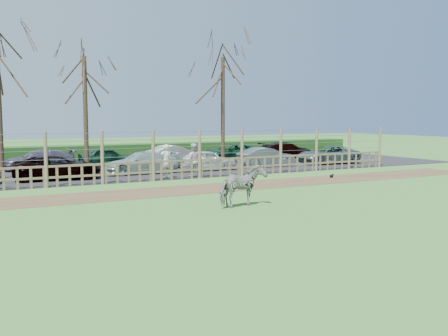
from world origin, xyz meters
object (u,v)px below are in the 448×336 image
car_5 (266,157)px  car_6 (328,155)px  visitor_b (193,160)px  car_3 (141,163)px  car_10 (107,157)px  zebra (242,186)px  car_12 (231,153)px  tree_mid (85,86)px  visitor_a (166,161)px  car_11 (174,154)px  car_9 (39,159)px  tree_right (223,85)px  car_13 (286,150)px  crow (332,176)px  car_2 (58,167)px  car_4 (206,160)px

car_5 → car_6: bearing=-89.6°
visitor_b → car_3: 3.29m
visitor_b → car_3: (-1.94, 2.64, -0.26)m
visitor_b → car_6: (10.93, 2.44, -0.26)m
car_5 → car_10: bearing=66.4°
car_3 → car_6: same height
zebra → car_12: zebra is taller
tree_mid → visitor_a: size_ratio=3.96×
car_3 → zebra: bearing=-0.8°
visitor_b → car_11: visitor_b is taller
visitor_a → car_10: size_ratio=0.49×
car_9 → tree_right: bearing=77.5°
car_5 → car_6: (4.71, -0.23, 0.00)m
car_9 → car_3: bearing=41.5°
car_9 → car_13: size_ratio=1.00×
car_12 → crow: bearing=4.7°
car_2 → zebra: bearing=-151.9°
car_2 → car_12: size_ratio=1.00×
tree_right → car_11: size_ratio=2.02×
car_5 → car_11: 6.62m
car_13 → visitor_b: bearing=131.2°
car_12 → car_5: bearing=4.8°
tree_right → visitor_b: (-4.64, -5.48, -4.34)m
tree_right → car_6: bearing=-25.8°
tree_mid → car_5: 11.62m
car_6 → car_13: (0.32, 5.21, 0.00)m
visitor_b → car_10: (-2.62, 7.15, -0.26)m
tree_mid → car_11: 8.24m
car_9 → car_6: bearing=71.5°
visitor_a → car_10: 7.29m
car_2 → car_13: 18.55m
crow → car_4: car_4 is taller
zebra → car_10: bearing=-9.9°
car_12 → car_13: 5.11m
car_2 → tree_right: bearing=-67.3°
car_5 → car_6: same height
car_4 → car_11: (0.15, 5.41, 0.00)m
zebra → car_2: 11.61m
car_10 → car_13: same height
car_4 → car_12: bearing=-41.4°
car_11 → car_5: bearing=-148.7°
visitor_a → car_13: 14.93m
visitor_a → car_12: (7.70, 7.20, -0.26)m
tree_mid → car_13: size_ratio=1.65×
car_4 → car_9: same height
car_6 → zebra: bearing=-43.5°
car_13 → tree_right: bearing=115.1°
car_13 → car_9: bearing=97.5°
crow → car_5: car_5 is taller
car_2 → car_10: bearing=-31.3°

